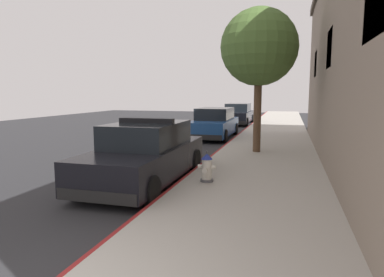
% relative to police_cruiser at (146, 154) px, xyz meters
% --- Properties ---
extents(ground_plane, '(33.32, 60.00, 0.20)m').
position_rel_police_cruiser_xyz_m(ground_plane, '(-3.18, 4.13, -0.84)').
color(ground_plane, '#2B2B2D').
extents(sidewalk_pavement, '(3.54, 60.00, 0.17)m').
position_rel_police_cruiser_xyz_m(sidewalk_pavement, '(2.82, 4.13, -0.66)').
color(sidewalk_pavement, '#ADA89E').
rests_on(sidewalk_pavement, ground).
extents(curb_painted_edge, '(0.08, 60.00, 0.17)m').
position_rel_police_cruiser_xyz_m(curb_painted_edge, '(1.01, 4.13, -0.66)').
color(curb_painted_edge, maroon).
rests_on(curb_painted_edge, ground).
extents(police_cruiser, '(1.94, 4.84, 1.68)m').
position_rel_police_cruiser_xyz_m(police_cruiser, '(0.00, 0.00, 0.00)').
color(police_cruiser, black).
rests_on(police_cruiser, ground).
extents(parked_car_silver_ahead, '(1.94, 4.84, 1.56)m').
position_rel_police_cruiser_xyz_m(parked_car_silver_ahead, '(-0.20, 9.35, -0.00)').
color(parked_car_silver_ahead, navy).
rests_on(parked_car_silver_ahead, ground).
extents(parked_car_dark_far, '(1.94, 4.84, 1.56)m').
position_rel_police_cruiser_xyz_m(parked_car_dark_far, '(-0.15, 17.50, -0.00)').
color(parked_car_dark_far, black).
rests_on(parked_car_dark_far, ground).
extents(fire_hydrant, '(0.44, 0.40, 0.76)m').
position_rel_police_cruiser_xyz_m(fire_hydrant, '(1.67, -0.14, -0.23)').
color(fire_hydrant, '#4C4C51').
rests_on(fire_hydrant, sidewalk_pavement).
extents(street_tree, '(2.77, 2.77, 5.19)m').
position_rel_police_cruiser_xyz_m(street_tree, '(2.44, 4.60, 3.20)').
color(street_tree, brown).
rests_on(street_tree, sidewalk_pavement).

